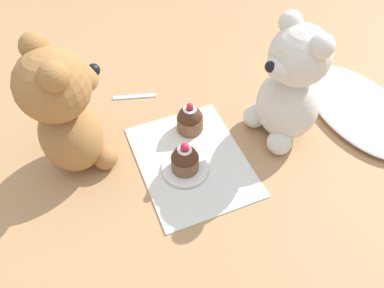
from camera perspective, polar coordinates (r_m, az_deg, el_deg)
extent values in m
plane|color=tan|center=(0.78, 0.00, -2.66)|extent=(4.00, 4.00, 0.00)
cube|color=silver|center=(0.78, 0.00, -2.53)|extent=(0.28, 0.21, 0.01)
ellipsoid|color=silver|center=(0.95, 24.25, 4.94)|extent=(0.33, 0.20, 0.02)
ellipsoid|color=silver|center=(0.80, 14.24, 5.80)|extent=(0.15, 0.14, 0.15)
sphere|color=silver|center=(0.73, 16.12, 12.81)|extent=(0.12, 0.12, 0.12)
ellipsoid|color=silver|center=(0.70, 13.17, 11.45)|extent=(0.06, 0.06, 0.04)
sphere|color=black|center=(0.69, 11.89, 11.42)|extent=(0.02, 0.02, 0.02)
sphere|color=silver|center=(0.73, 14.82, 17.45)|extent=(0.04, 0.04, 0.04)
sphere|color=silver|center=(0.68, 19.17, 13.90)|extent=(0.04, 0.04, 0.04)
sphere|color=silver|center=(0.84, 9.52, 4.24)|extent=(0.05, 0.05, 0.05)
sphere|color=silver|center=(0.80, 13.16, 0.23)|extent=(0.05, 0.05, 0.05)
ellipsoid|color=#A3703D|center=(0.76, -17.89, 1.19)|extent=(0.15, 0.14, 0.15)
sphere|color=#A3703D|center=(0.67, -20.45, 8.36)|extent=(0.13, 0.13, 0.13)
ellipsoid|color=#A3703D|center=(0.69, -16.40, 9.60)|extent=(0.07, 0.07, 0.05)
sphere|color=black|center=(0.69, -14.77, 10.83)|extent=(0.02, 0.02, 0.02)
sphere|color=#A3703D|center=(0.61, -20.30, 9.64)|extent=(0.05, 0.05, 0.05)
sphere|color=#A3703D|center=(0.68, -22.92, 13.52)|extent=(0.05, 0.05, 0.05)
sphere|color=#A3703D|center=(0.77, -13.10, -1.96)|extent=(0.05, 0.05, 0.05)
sphere|color=#A3703D|center=(0.83, -15.59, 1.97)|extent=(0.05, 0.05, 0.05)
cylinder|color=brown|center=(0.82, -0.31, 3.27)|extent=(0.06, 0.06, 0.03)
sphere|color=#472819|center=(0.81, -0.32, 4.10)|extent=(0.05, 0.05, 0.05)
cylinder|color=white|center=(0.79, -0.33, 5.34)|extent=(0.03, 0.03, 0.00)
sphere|color=red|center=(0.78, -0.33, 5.72)|extent=(0.02, 0.02, 0.02)
cylinder|color=white|center=(0.76, -1.06, -3.72)|extent=(0.09, 0.09, 0.01)
cylinder|color=brown|center=(0.74, -1.08, -2.84)|extent=(0.06, 0.06, 0.03)
sphere|color=#472819|center=(0.73, -1.10, -2.04)|extent=(0.05, 0.05, 0.05)
cylinder|color=white|center=(0.71, -1.13, -0.87)|extent=(0.03, 0.03, 0.00)
sphere|color=red|center=(0.70, -1.14, -0.46)|extent=(0.02, 0.02, 0.02)
cube|color=silver|center=(0.92, -8.78, 7.21)|extent=(0.04, 0.10, 0.01)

